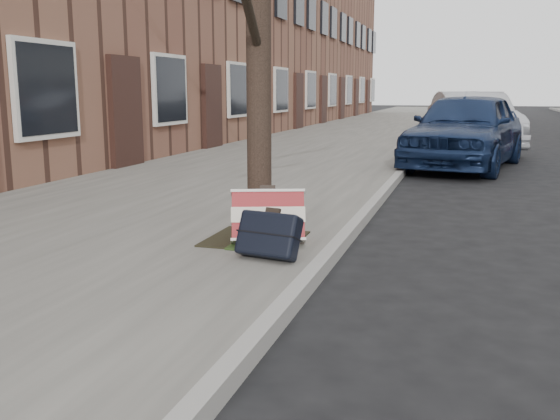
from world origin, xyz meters
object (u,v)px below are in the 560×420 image
(suitcase_navy, at_px, (269,234))
(car_near_mid, at_px, (472,121))
(suitcase_red, at_px, (268,217))
(car_near_front, at_px, (466,129))

(suitcase_navy, height_order, car_near_mid, car_near_mid)
(suitcase_red, distance_m, car_near_mid, 11.51)
(suitcase_red, relative_size, suitcase_navy, 1.23)
(suitcase_red, height_order, car_near_mid, car_near_mid)
(suitcase_navy, bearing_deg, car_near_front, 90.54)
(suitcase_red, distance_m, suitcase_navy, 0.49)
(suitcase_red, relative_size, car_near_front, 0.15)
(suitcase_red, bearing_deg, car_near_front, 58.49)
(suitcase_red, bearing_deg, car_near_mid, 62.06)
(car_near_front, relative_size, car_near_mid, 0.99)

